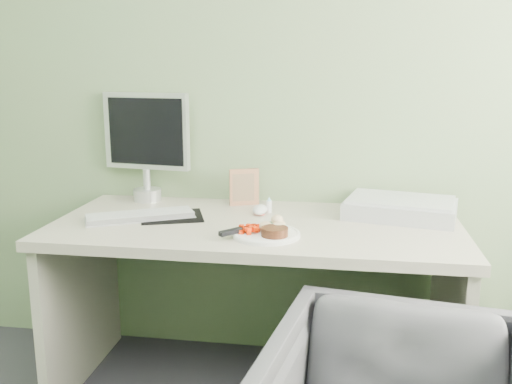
% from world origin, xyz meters
% --- Properties ---
extents(wall_back, '(3.50, 0.00, 3.50)m').
position_xyz_m(wall_back, '(0.00, 2.00, 1.35)').
color(wall_back, gray).
rests_on(wall_back, floor).
extents(desk, '(1.60, 0.75, 0.73)m').
position_xyz_m(desk, '(0.00, 1.62, 0.55)').
color(desk, beige).
rests_on(desk, floor).
extents(plate, '(0.25, 0.25, 0.01)m').
position_xyz_m(plate, '(0.07, 1.45, 0.74)').
color(plate, white).
rests_on(plate, desk).
extents(steak, '(0.12, 0.12, 0.03)m').
position_xyz_m(steak, '(0.10, 1.42, 0.76)').
color(steak, black).
rests_on(steak, plate).
extents(potato_pile, '(0.12, 0.10, 0.06)m').
position_xyz_m(potato_pile, '(0.10, 1.50, 0.77)').
color(potato_pile, tan).
rests_on(potato_pile, plate).
extents(carrot_heap, '(0.08, 0.07, 0.04)m').
position_xyz_m(carrot_heap, '(0.01, 1.44, 0.76)').
color(carrot_heap, '#FE2F05').
rests_on(carrot_heap, plate).
extents(steak_knife, '(0.18, 0.20, 0.02)m').
position_xyz_m(steak_knife, '(-0.03, 1.43, 0.75)').
color(steak_knife, silver).
rests_on(steak_knife, plate).
extents(mousepad, '(0.31, 0.29, 0.00)m').
position_xyz_m(mousepad, '(-0.35, 1.66, 0.73)').
color(mousepad, black).
rests_on(mousepad, desk).
extents(keyboard, '(0.43, 0.31, 0.02)m').
position_xyz_m(keyboard, '(-0.47, 1.60, 0.75)').
color(keyboard, white).
rests_on(keyboard, desk).
extents(computer_mouse, '(0.06, 0.11, 0.04)m').
position_xyz_m(computer_mouse, '(-0.00, 1.76, 0.75)').
color(computer_mouse, white).
rests_on(computer_mouse, desk).
extents(photo_frame, '(0.13, 0.06, 0.16)m').
position_xyz_m(photo_frame, '(-0.10, 1.90, 0.81)').
color(photo_frame, '#9A6748').
rests_on(photo_frame, desk).
extents(eyedrop_bottle, '(0.02, 0.02, 0.07)m').
position_xyz_m(eyedrop_bottle, '(0.03, 1.79, 0.76)').
color(eyedrop_bottle, white).
rests_on(eyedrop_bottle, desk).
extents(scanner, '(0.48, 0.37, 0.07)m').
position_xyz_m(scanner, '(0.57, 1.80, 0.76)').
color(scanner, '#B2B3B9').
rests_on(scanner, desk).
extents(monitor, '(0.41, 0.13, 0.49)m').
position_xyz_m(monitor, '(-0.55, 1.94, 1.01)').
color(monitor, silver).
rests_on(monitor, desk).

